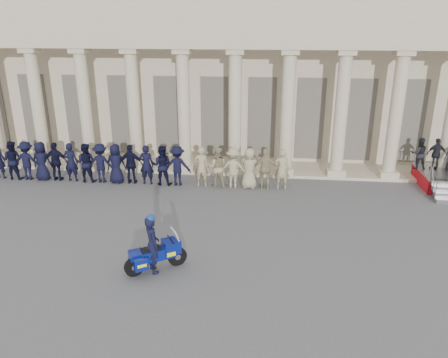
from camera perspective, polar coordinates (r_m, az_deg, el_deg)
ground at (r=15.87m, az=-5.88°, el=-8.51°), size 90.00×90.00×0.00m
building at (r=28.70m, az=-0.02°, el=13.88°), size 40.00×12.50×9.00m
officer_rank at (r=21.94m, az=-13.68°, el=1.95°), size 16.55×0.74×1.96m
motorcycle at (r=14.19m, az=-8.83°, el=-9.68°), size 1.80×1.41×1.33m
rider at (r=13.97m, az=-9.37°, el=-8.32°), size 0.76×0.83×1.99m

